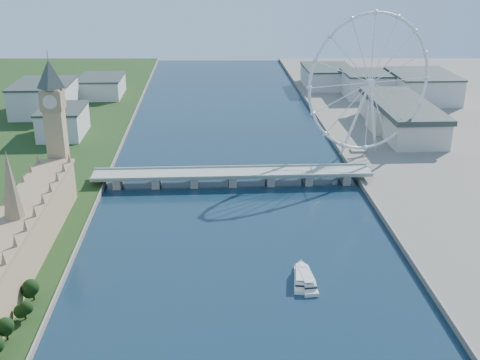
{
  "coord_description": "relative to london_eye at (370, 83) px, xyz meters",
  "views": [
    {
      "loc": [
        -17.24,
        -144.93,
        175.16
      ],
      "look_at": [
        1.37,
        210.0,
        37.59
      ],
      "focal_mm": 45.0,
      "sensor_mm": 36.0,
      "label": 1
    }
  ],
  "objects": [
    {
      "name": "westminster_bridge",
      "position": [
        -119.98,
        -55.08,
        -60.89
      ],
      "size": [
        220.0,
        22.0,
        9.5
      ],
      "color": "gray",
      "rests_on": "ground"
    },
    {
      "name": "city_skyline",
      "position": [
        -80.75,
        205.0,
        -50.56
      ],
      "size": [
        505.0,
        280.0,
        32.0
      ],
      "color": "beige",
      "rests_on": "ground"
    },
    {
      "name": "london_eye",
      "position": [
        0.0,
        0.0,
        0.0
      ],
      "size": [
        113.6,
        39.12,
        124.3
      ],
      "color": "silver",
      "rests_on": "ground"
    },
    {
      "name": "big_ben",
      "position": [
        -247.98,
        -77.08,
        -0.95
      ],
      "size": [
        20.02,
        20.02,
        110.0
      ],
      "color": "tan",
      "rests_on": "ground"
    },
    {
      "name": "tour_boat_far",
      "position": [
        -85.07,
        -210.26,
        -67.52
      ],
      "size": [
        10.47,
        32.15,
        7.01
      ],
      "primitive_type": null,
      "rotation": [
        0.0,
        0.0,
        0.08
      ],
      "color": "silver",
      "rests_on": "ground"
    },
    {
      "name": "parliament_range",
      "position": [
        -247.98,
        -185.08,
        -49.04
      ],
      "size": [
        24.0,
        200.0,
        70.0
      ],
      "color": "tan",
      "rests_on": "ground"
    },
    {
      "name": "county_hall",
      "position": [
        55.02,
        74.92,
        -67.52
      ],
      "size": [
        54.0,
        144.0,
        35.0
      ],
      "primitive_type": null,
      "color": "beige",
      "rests_on": "ground"
    },
    {
      "name": "tour_boat_near",
      "position": [
        -87.55,
        -208.12,
        -67.52
      ],
      "size": [
        12.08,
        31.46,
        6.78
      ],
      "primitive_type": null,
      "rotation": [
        0.0,
        0.0,
        -0.14
      ],
      "color": "white",
      "rests_on": "ground"
    }
  ]
}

